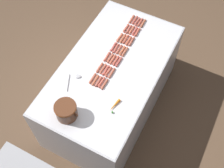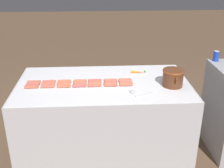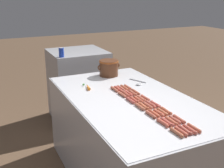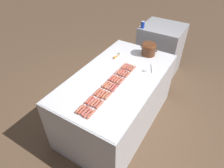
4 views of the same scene
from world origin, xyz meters
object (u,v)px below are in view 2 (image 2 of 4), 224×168
Objects in this scene: hot_dog_28 at (31,87)px; hot_dog_33 at (111,85)px; hot_dog_19 at (110,82)px; hot_dog_27 at (126,84)px; hot_dog_16 at (64,84)px; hot_dog_12 at (111,81)px; hot_dog_14 at (33,84)px; serving_spoon at (136,92)px; hot_dog_18 at (95,83)px; hot_dog_17 at (80,83)px; hot_dog_22 at (48,85)px; hot_dog_7 at (34,83)px; hot_dog_8 at (49,82)px; hot_dog_32 at (95,86)px; hot_dog_34 at (126,85)px; hot_dog_0 at (34,81)px; hot_dog_21 at (32,86)px; carrot at (139,72)px; hot_dog_5 at (110,80)px; hot_dog_11 at (95,81)px; bean_pot at (173,77)px; hot_dog_10 at (80,82)px; hot_dog_30 at (64,86)px; hot_dog_4 at (95,80)px; hot_dog_9 at (65,82)px; hot_dog_15 at (48,84)px; hot_dog_23 at (64,85)px; hot_dog_2 at (64,81)px; hot_dog_29 at (47,87)px; hot_dog_3 at (80,80)px; hot_dog_24 at (80,85)px; hot_dog_1 at (49,81)px; hot_dog_31 at (79,86)px; hot_dog_20 at (126,82)px; hot_dog_6 at (125,79)px; soda_can at (216,56)px.

hot_dog_33 is at bearing 90.05° from hot_dog_28.
hot_dog_19 is 0.18m from hot_dog_27.
hot_dog_12 is at bearing 94.19° from hot_dog_16.
serving_spoon is (0.26, 1.10, -0.01)m from hot_dog_14.
hot_dog_14 and hot_dog_18 have the same top height.
hot_dog_17 is 1.00× the size of hot_dog_18.
hot_dog_22 is 0.96m from serving_spoon.
hot_dog_7 is 0.17m from hot_dog_8.
hot_dog_32 is 0.34m from hot_dog_34.
hot_dog_17 is (0.08, 0.51, 0.00)m from hot_dog_0.
hot_dog_21 is 1.26m from carrot.
hot_dog_5 and hot_dog_33 have the same top height.
bean_pot is (0.13, 0.85, 0.09)m from hot_dog_11.
hot_dog_10 reaches higher than serving_spoon.
hot_dog_5 is at bearing 107.06° from hot_dog_30.
hot_dog_4 and hot_dog_21 have the same top height.
hot_dog_9 is 0.18m from hot_dog_15.
hot_dog_19 is 1.00× the size of hot_dog_23.
carrot is (-0.22, 0.87, 0.00)m from hot_dog_2.
hot_dog_22 is at bearing -94.48° from hot_dog_32.
hot_dog_11 is at bearing 104.28° from hot_dog_17.
hot_dog_29 is 1.36m from bean_pot.
hot_dog_24 is at bearing 1.47° from hot_dog_3.
hot_dog_1 and hot_dog_15 have the same top height.
hot_dog_14 reaches higher than serving_spoon.
hot_dog_16 is 0.69m from hot_dog_27.
hot_dog_9 is 0.12m from hot_dog_30.
hot_dog_31 is (0.12, 0.17, 0.00)m from hot_dog_9.
hot_dog_14 is (0.04, -0.16, 0.00)m from hot_dog_8.
hot_dog_2 is at bearing -89.95° from hot_dog_4.
hot_dog_3 is (0.00, 0.18, 0.00)m from hot_dog_2.
hot_dog_7 and hot_dog_14 have the same top height.
hot_dog_11 is at bearing -96.46° from hot_dog_20.
hot_dog_14 is 1.00× the size of hot_dog_34.
hot_dog_11 is 1.00× the size of hot_dog_32.
hot_dog_27 is at bearing 86.88° from hot_dog_16.
hot_dog_4 is at bearing 108.74° from hot_dog_23.
hot_dog_23 is at bearing -103.79° from hot_dog_31.
hot_dog_24 is (0.08, 0.17, 0.00)m from hot_dog_9.
hot_dog_29 is (-0.00, 0.17, 0.00)m from hot_dog_28.
hot_dog_34 is at bearing 87.32° from hot_dog_22.
hot_dog_7 is 0.59× the size of serving_spoon.
hot_dog_14 is at bearing -90.93° from hot_dog_15.
hot_dog_3 is 1.00× the size of hot_dog_11.
hot_dog_23 is (0.11, -0.34, 0.00)m from hot_dog_4.
hot_dog_5 is at bearing -133.63° from hot_dog_34.
hot_dog_18 is at bearing -77.53° from hot_dog_6.
soda_can is at bearing 97.94° from hot_dog_14.
hot_dog_9 is at bearing -94.42° from hot_dog_19.
hot_dog_3 is 0.15m from hot_dog_31.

